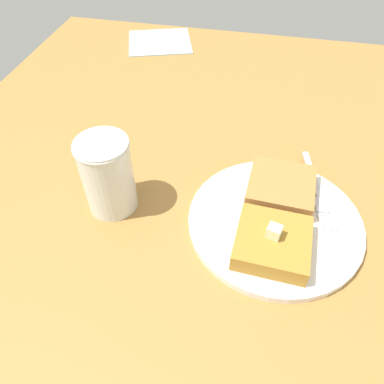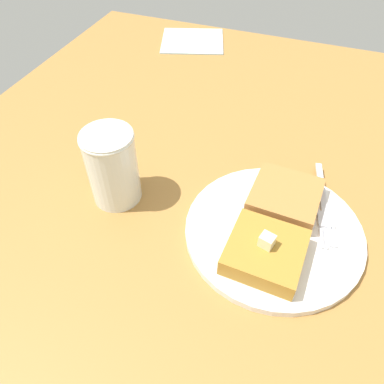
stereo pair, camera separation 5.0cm
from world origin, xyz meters
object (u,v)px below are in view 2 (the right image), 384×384
plate (274,231)px  napkin (193,41)px  syrup_jar (113,170)px  fork (324,207)px

plate → napkin: size_ratio=1.62×
syrup_jar → napkin: 52.88cm
napkin → syrup_jar: bearing=-171.8°
syrup_jar → napkin: size_ratio=0.77×
fork → plate: bearing=137.0°
syrup_jar → napkin: syrup_jar is taller
plate → syrup_jar: 23.81cm
plate → napkin: plate is taller
plate → syrup_jar: bearing=92.4°
plate → syrup_jar: size_ratio=2.11×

